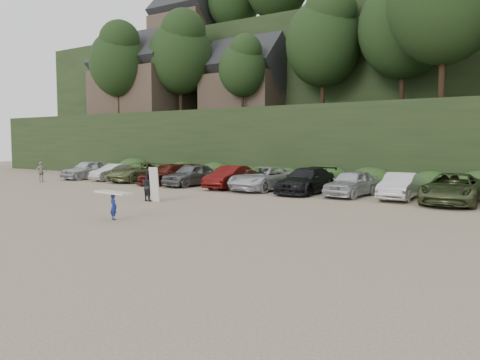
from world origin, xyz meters
The scene contains 6 objects.
ground centered at (0.00, 0.00, 0.00)m, with size 120.00×120.00×0.00m, color tan.
hillside_backdrop centered at (-0.26, 35.93, 11.22)m, with size 90.00×41.50×28.00m.
parked_cars centered at (-0.11, 9.91, 0.78)m, with size 40.08×6.31×1.65m.
distant_walker centered at (-19.67, 5.56, 0.82)m, with size 0.96×0.40×1.64m, color #A9A78F.
child_surfer centered at (-0.66, -3.57, 0.81)m, with size 2.02×0.77×1.18m.
adult_surfer centered at (-3.85, 1.70, 0.81)m, with size 1.27×0.73×1.88m.
Camera 1 is at (14.39, -16.63, 3.26)m, focal length 35.00 mm.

